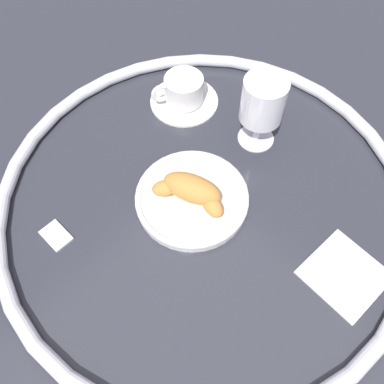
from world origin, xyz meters
The scene contains 8 objects.
ground_plane centered at (0.00, 0.00, 0.00)m, with size 2.20×2.20×0.00m, color #2D3038.
table_chrome_rim centered at (0.00, 0.00, 0.01)m, with size 0.70×0.70×0.02m, color silver.
pastry_plate centered at (0.01, 0.02, 0.01)m, with size 0.19×0.19×0.02m.
croissant_large centered at (0.01, 0.02, 0.04)m, with size 0.13×0.09×0.04m.
coffee_cup_near centered at (0.19, -0.14, 0.03)m, with size 0.14×0.14×0.06m.
juice_glass_left centered at (0.02, -0.17, 0.09)m, with size 0.08×0.08×0.14m.
sugar_packet centered at (0.12, 0.22, 0.00)m, with size 0.05×0.03×0.01m, color white.
folded_napkin centered at (-0.25, -0.05, 0.00)m, with size 0.11×0.11×0.01m, color silver.
Camera 1 is at (-0.24, 0.28, 0.61)m, focal length 38.66 mm.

